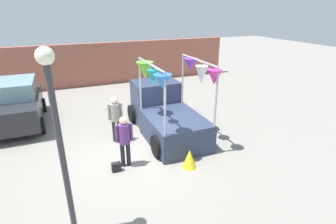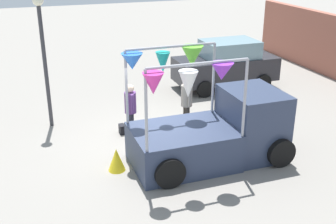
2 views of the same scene
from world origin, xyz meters
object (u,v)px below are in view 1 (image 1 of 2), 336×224
at_px(person_customer, 124,137).
at_px(street_lamp, 57,124).
at_px(vendor_truck, 164,110).
at_px(handbag, 116,167).
at_px(person_vendor, 115,115).
at_px(parked_car, 18,103).
at_px(folded_kite_bundle_sunflower, 190,159).

height_order(person_customer, street_lamp, street_lamp).
bearing_deg(vendor_truck, handbag, -139.46).
xyz_separation_m(person_customer, handbag, (-0.35, -0.20, -0.86)).
distance_m(person_vendor, street_lamp, 4.57).
bearing_deg(person_customer, street_lamp, -128.06).
bearing_deg(vendor_truck, parked_car, 151.20).
distance_m(vendor_truck, handbag, 3.23).
relative_size(parked_car, person_vendor, 2.33).
relative_size(parked_car, handbag, 14.29).
height_order(person_vendor, folded_kite_bundle_sunflower, person_vendor).
bearing_deg(parked_car, folded_kite_bundle_sunflower, -47.89).
xyz_separation_m(person_vendor, folded_kite_bundle_sunflower, (1.69, -2.58, -0.74)).
bearing_deg(folded_kite_bundle_sunflower, street_lamp, -159.44).
height_order(vendor_truck, handbag, vendor_truck).
height_order(handbag, street_lamp, street_lamp).
height_order(person_customer, folded_kite_bundle_sunflower, person_customer).
bearing_deg(person_vendor, street_lamp, -114.80).
bearing_deg(vendor_truck, street_lamp, -132.96).
xyz_separation_m(vendor_truck, person_customer, (-2.04, -1.84, 0.12)).
relative_size(vendor_truck, person_customer, 2.49).
bearing_deg(street_lamp, person_vendor, 65.20).
bearing_deg(handbag, vendor_truck, 40.54).
distance_m(person_customer, person_vendor, 1.72).
bearing_deg(handbag, street_lamp, -124.40).
relative_size(parked_car, folded_kite_bundle_sunflower, 6.67).
bearing_deg(person_customer, handbag, -150.26).
bearing_deg(parked_car, handbag, -59.25).
relative_size(person_vendor, folded_kite_bundle_sunflower, 2.86).
relative_size(parked_car, street_lamp, 0.99).
xyz_separation_m(handbag, street_lamp, (-1.35, -1.97, 2.49)).
bearing_deg(street_lamp, vendor_truck, 47.04).
distance_m(vendor_truck, person_vendor, 1.95).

